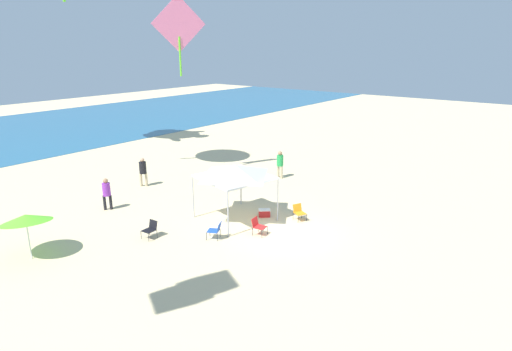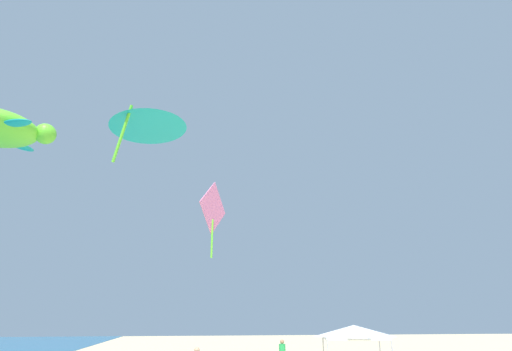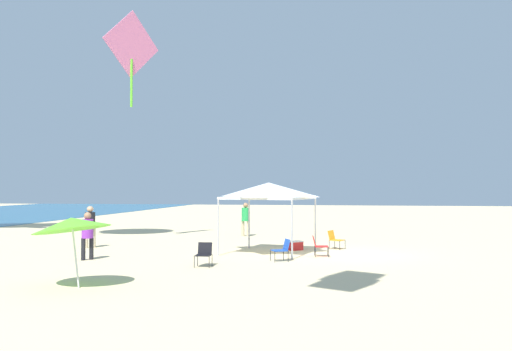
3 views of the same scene
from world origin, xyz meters
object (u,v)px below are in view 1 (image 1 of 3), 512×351
cooler_box (264,213)px  kite_diamond_pink (179,27)px  person_far_stroller (143,170)px  person_kite_handler (280,162)px  folding_chair_facing_ocean (258,225)px  person_watching_sky (107,191)px  folding_chair_right_of_tent (299,211)px  folding_chair_near_cooler (216,229)px  beach_umbrella (26,218)px  folding_chair_left_of_tent (151,228)px  canopy_tent (235,172)px

cooler_box → kite_diamond_pink: kite_diamond_pink is taller
cooler_box → person_far_stroller: person_far_stroller is taller
cooler_box → person_kite_handler: size_ratio=0.39×
folding_chair_facing_ocean → kite_diamond_pink: 14.24m
person_watching_sky → kite_diamond_pink: 11.28m
folding_chair_facing_ocean → folding_chair_right_of_tent: bearing=-18.2°
folding_chair_near_cooler → person_far_stroller: (3.05, 9.15, 0.64)m
person_kite_handler → kite_diamond_pink: 10.92m
folding_chair_facing_ocean → folding_chair_right_of_tent: same height
beach_umbrella → folding_chair_facing_ocean: (7.81, -6.45, -1.27)m
beach_umbrella → person_kite_handler: (16.16, -1.97, -0.64)m
person_kite_handler → folding_chair_near_cooler: bearing=-58.0°
person_watching_sky → kite_diamond_pink: bearing=48.9°
folding_chair_near_cooler → person_watching_sky: size_ratio=0.45×
folding_chair_left_of_tent → person_far_stroller: (4.84, 6.61, 0.64)m
folding_chair_right_of_tent → person_watching_sky: 10.60m
folding_chair_near_cooler → person_watching_sky: person_watching_sky is taller
canopy_tent → person_kite_handler: canopy_tent is taller
folding_chair_facing_ocean → person_far_stroller: (1.44, 10.42, 0.64)m
folding_chair_right_of_tent → person_far_stroller: (-1.32, 11.01, 0.64)m
folding_chair_left_of_tent → beach_umbrella: bearing=-123.8°
beach_umbrella → folding_chair_facing_ocean: bearing=-39.6°
folding_chair_facing_ocean → cooler_box: bearing=22.7°
folding_chair_near_cooler → folding_chair_left_of_tent: 3.11m
beach_umbrella → canopy_tent: bearing=-26.7°
person_watching_sky → folding_chair_right_of_tent: bearing=-20.4°
beach_umbrella → folding_chair_left_of_tent: (4.41, -2.64, -1.27)m
beach_umbrella → person_watching_sky: beach_umbrella is taller
cooler_box → kite_diamond_pink: bearing=74.1°
canopy_tent → beach_umbrella: canopy_tent is taller
beach_umbrella → person_watching_sky: (5.34, 2.16, -0.68)m
folding_chair_near_cooler → person_kite_handler: (9.97, 3.21, 0.63)m
beach_umbrella → folding_chair_left_of_tent: beach_umbrella is taller
beach_umbrella → folding_chair_near_cooler: bearing=-39.9°
beach_umbrella → folding_chair_right_of_tent: size_ratio=2.67×
canopy_tent → folding_chair_left_of_tent: size_ratio=4.74×
folding_chair_near_cooler → folding_chair_right_of_tent: same height
cooler_box → kite_diamond_pink: size_ratio=0.15×
canopy_tent → folding_chair_right_of_tent: canopy_tent is taller
beach_umbrella → folding_chair_right_of_tent: 12.76m
canopy_tent → cooler_box: canopy_tent is taller
folding_chair_left_of_tent → folding_chair_right_of_tent: same height
canopy_tent → person_watching_sky: bearing=116.8°
folding_chair_left_of_tent → cooler_box: (5.43, -2.69, -0.27)m
canopy_tent → folding_chair_near_cooler: (-2.43, -0.85, -2.12)m
person_watching_sky → canopy_tent: bearing=-23.2°
beach_umbrella → person_far_stroller: size_ratio=1.15×
beach_umbrella → folding_chair_right_of_tent: bearing=-33.7°
person_far_stroller → kite_diamond_pink: kite_diamond_pink is taller
canopy_tent → person_kite_handler: size_ratio=2.06×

